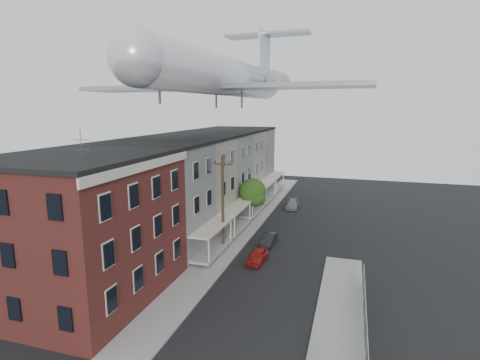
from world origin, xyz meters
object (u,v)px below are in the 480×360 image
at_px(car_far, 292,204).
at_px(airplane, 227,76).
at_px(utility_pole, 223,203).
at_px(car_near, 257,256).
at_px(street_tree, 254,193).
at_px(car_mid, 269,239).

relative_size(car_far, airplane, 0.12).
bearing_deg(utility_pole, car_near, -24.44).
relative_size(street_tree, car_far, 1.38).
height_order(car_mid, car_far, car_mid).
relative_size(street_tree, car_mid, 1.55).
relative_size(car_near, airplane, 0.11).
xyz_separation_m(utility_pole, airplane, (-0.33, 2.44, 11.61)).
bearing_deg(airplane, car_near, -45.23).
relative_size(utility_pole, street_tree, 1.73).
bearing_deg(street_tree, car_far, 64.73).
bearing_deg(utility_pole, airplane, 97.79).
bearing_deg(car_far, street_tree, -119.61).
bearing_deg(car_near, street_tree, 109.38).
bearing_deg(street_tree, utility_pole, -91.89).
xyz_separation_m(street_tree, airplane, (-0.66, -7.48, 12.83)).
bearing_deg(car_far, airplane, -109.90).
distance_m(car_mid, airplane, 16.27).
relative_size(utility_pole, car_near, 2.66).
relative_size(utility_pole, car_far, 2.40).
distance_m(street_tree, car_mid, 8.46).
height_order(street_tree, car_far, street_tree).
bearing_deg(car_mid, utility_pole, -143.20).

